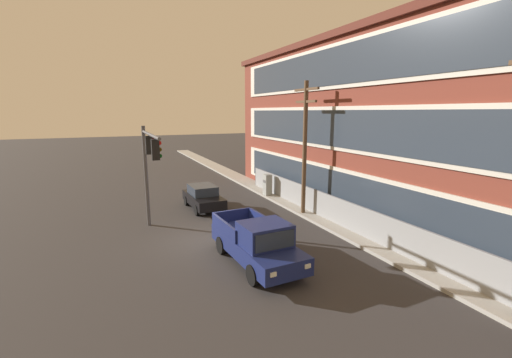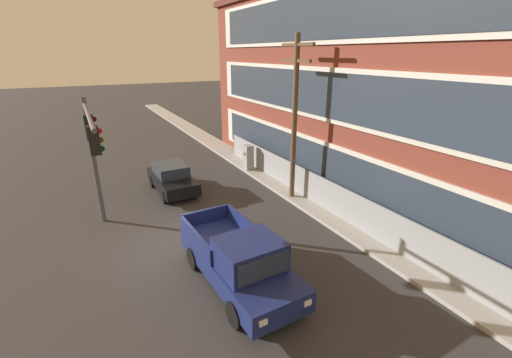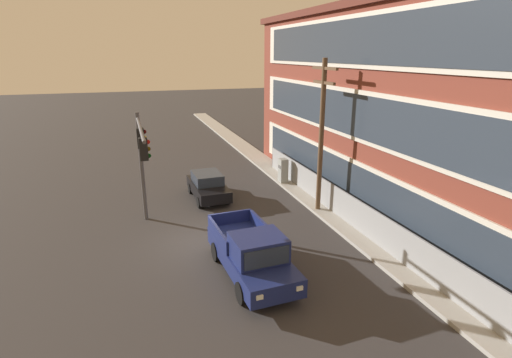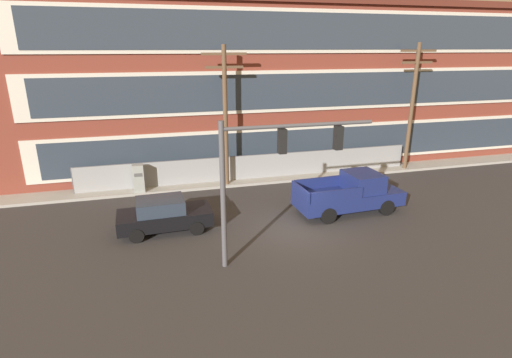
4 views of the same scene
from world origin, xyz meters
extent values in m
plane|color=#333030|center=(0.00, 0.00, 0.00)|extent=(160.00, 160.00, 0.00)
cube|color=#9E9B93|center=(0.00, 7.28, 0.08)|extent=(80.00, 1.69, 0.16)
cube|color=brown|center=(6.17, 12.77, 5.24)|extent=(41.70, 9.29, 10.49)
cube|color=beige|center=(6.17, 8.07, 1.92)|extent=(38.37, 0.10, 2.52)
cube|color=#2D3844|center=(6.17, 8.01, 1.92)|extent=(36.70, 0.06, 2.10)
cube|color=beige|center=(6.17, 8.07, 5.42)|extent=(38.37, 0.10, 2.52)
cube|color=#2D3844|center=(6.17, 8.01, 5.42)|extent=(36.70, 0.06, 2.10)
cube|color=beige|center=(6.17, 8.07, 8.92)|extent=(38.37, 0.10, 2.52)
cube|color=#2D3844|center=(6.17, 8.01, 8.92)|extent=(36.70, 0.06, 2.10)
cube|color=gray|center=(0.01, 7.37, 0.83)|extent=(20.99, 0.04, 1.66)
cylinder|color=#4C4C51|center=(-10.49, 7.37, 0.83)|extent=(0.06, 0.06, 1.66)
cylinder|color=#4C4C51|center=(0.01, 7.37, 1.66)|extent=(20.99, 0.05, 0.05)
cylinder|color=#4C4C51|center=(-3.70, -2.30, 2.81)|extent=(0.20, 0.20, 5.63)
cylinder|color=#4C4C51|center=(-0.81, -2.30, 5.33)|extent=(5.78, 0.14, 0.14)
cube|color=black|center=(-1.48, -2.30, 4.78)|extent=(0.28, 0.32, 0.90)
cylinder|color=#4B0807|center=(-1.48, -2.12, 5.06)|extent=(0.04, 0.18, 0.18)
cylinder|color=gold|center=(-1.48, -2.12, 4.78)|extent=(0.04, 0.18, 0.18)
cylinder|color=#0A4011|center=(-1.48, -2.12, 4.50)|extent=(0.04, 0.18, 0.18)
cube|color=black|center=(0.74, -2.30, 4.78)|extent=(0.28, 0.32, 0.90)
cylinder|color=red|center=(0.74, -2.12, 5.06)|extent=(0.04, 0.18, 0.18)
cylinder|color=#503E08|center=(0.74, -2.12, 4.78)|extent=(0.04, 0.18, 0.18)
cylinder|color=#0A4011|center=(0.74, -2.12, 4.50)|extent=(0.04, 0.18, 0.18)
cube|color=navy|center=(3.35, 1.28, 0.75)|extent=(5.51, 2.34, 0.70)
cube|color=navy|center=(4.10, 1.32, 1.56)|extent=(1.72, 1.98, 0.92)
cube|color=#283342|center=(4.93, 1.37, 1.56)|extent=(0.15, 1.69, 0.69)
cube|color=navy|center=(2.08, 2.19, 1.38)|extent=(2.71, 0.26, 0.56)
cube|color=navy|center=(2.18, 0.25, 1.38)|extent=(2.71, 0.26, 0.56)
cube|color=navy|center=(0.68, 1.15, 1.38)|extent=(0.20, 1.98, 0.56)
cylinder|color=black|center=(4.92, 2.32, 0.40)|extent=(0.81, 0.30, 0.80)
cylinder|color=black|center=(5.02, 0.42, 0.40)|extent=(0.81, 0.30, 0.80)
cylinder|color=black|center=(1.68, 2.15, 0.40)|extent=(0.81, 0.30, 0.80)
cylinder|color=black|center=(1.77, 0.25, 0.40)|extent=(0.81, 0.30, 0.80)
cube|color=white|center=(6.03, 2.15, 0.85)|extent=(0.07, 0.24, 0.16)
cube|color=white|center=(6.11, 0.71, 0.85)|extent=(0.07, 0.24, 0.16)
cube|color=black|center=(-5.74, 1.47, 0.64)|extent=(4.24, 1.94, 0.64)
cube|color=#283342|center=(-5.90, 1.46, 1.26)|extent=(2.14, 1.65, 0.60)
cylinder|color=black|center=(-4.47, 2.35, 0.32)|extent=(0.65, 0.22, 0.64)
cylinder|color=black|center=(-4.41, 0.67, 0.32)|extent=(0.65, 0.22, 0.64)
cylinder|color=black|center=(-7.06, 2.26, 0.32)|extent=(0.65, 0.22, 0.64)
cylinder|color=black|center=(-7.00, 0.59, 0.32)|extent=(0.65, 0.22, 0.64)
cylinder|color=brown|center=(-1.82, 6.79, 4.08)|extent=(0.26, 0.26, 8.16)
cube|color=brown|center=(-1.82, 6.79, 7.66)|extent=(2.51, 0.14, 0.14)
cube|color=brown|center=(-1.82, 6.79, 6.96)|extent=(2.14, 0.14, 0.14)
cube|color=#939993|center=(-6.92, 6.76, 0.87)|extent=(0.61, 0.51, 1.74)
cube|color=#515151|center=(-6.92, 6.50, 1.22)|extent=(0.43, 0.02, 0.20)
camera|label=1|loc=(15.87, -4.27, 6.39)|focal=24.00mm
camera|label=2|loc=(12.12, -2.65, 7.31)|focal=24.00mm
camera|label=3|loc=(16.62, -2.88, 8.38)|focal=28.00mm
camera|label=4|loc=(-6.08, -15.69, 8.03)|focal=28.00mm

